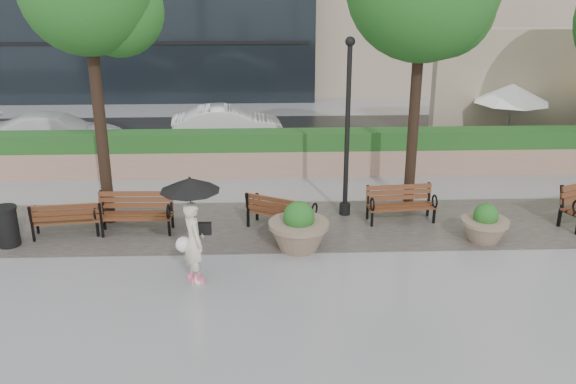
{
  "coord_description": "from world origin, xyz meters",
  "views": [
    {
      "loc": [
        -1.28,
        -11.57,
        6.27
      ],
      "look_at": [
        -0.76,
        2.42,
        1.1
      ],
      "focal_mm": 40.0,
      "sensor_mm": 36.0,
      "label": 1
    }
  ],
  "objects_px": {
    "trash_bin": "(7,227)",
    "pedestrian": "(192,220)",
    "bench_3": "(400,211)",
    "planter_right": "(485,226)",
    "bench_2": "(281,219)",
    "planter_left": "(299,231)",
    "car_right": "(227,124)",
    "bench_0": "(69,226)",
    "lamppost": "(347,140)",
    "car_left": "(58,133)",
    "bench_1": "(135,221)"
  },
  "relations": [
    {
      "from": "lamppost",
      "to": "pedestrian",
      "type": "bearing_deg",
      "value": -135.63
    },
    {
      "from": "planter_left",
      "to": "trash_bin",
      "type": "distance_m",
      "value": 6.65
    },
    {
      "from": "bench_0",
      "to": "pedestrian",
      "type": "xyz_separation_m",
      "value": [
        3.19,
        -2.32,
        1.08
      ]
    },
    {
      "from": "bench_3",
      "to": "car_right",
      "type": "distance_m",
      "value": 8.84
    },
    {
      "from": "planter_left",
      "to": "pedestrian",
      "type": "relative_size",
      "value": 0.62
    },
    {
      "from": "car_right",
      "to": "pedestrian",
      "type": "xyz_separation_m",
      "value": [
        -0.15,
        -10.4,
        0.7
      ]
    },
    {
      "from": "bench_3",
      "to": "planter_right",
      "type": "xyz_separation_m",
      "value": [
        1.72,
        -1.23,
        0.09
      ]
    },
    {
      "from": "trash_bin",
      "to": "bench_2",
      "type": "bearing_deg",
      "value": 6.36
    },
    {
      "from": "car_right",
      "to": "planter_right",
      "type": "bearing_deg",
      "value": -149.03
    },
    {
      "from": "car_left",
      "to": "car_right",
      "type": "bearing_deg",
      "value": -83.33
    },
    {
      "from": "bench_2",
      "to": "bench_3",
      "type": "distance_m",
      "value": 3.02
    },
    {
      "from": "bench_2",
      "to": "planter_right",
      "type": "bearing_deg",
      "value": -162.5
    },
    {
      "from": "trash_bin",
      "to": "car_left",
      "type": "height_order",
      "value": "car_left"
    },
    {
      "from": "planter_left",
      "to": "car_right",
      "type": "xyz_separation_m",
      "value": [
        -2.06,
        9.0,
        0.2
      ]
    },
    {
      "from": "car_left",
      "to": "pedestrian",
      "type": "distance_m",
      "value": 10.9
    },
    {
      "from": "planter_right",
      "to": "car_right",
      "type": "relative_size",
      "value": 0.28
    },
    {
      "from": "bench_2",
      "to": "planter_left",
      "type": "distance_m",
      "value": 1.2
    },
    {
      "from": "bench_3",
      "to": "planter_left",
      "type": "height_order",
      "value": "planter_left"
    },
    {
      "from": "planter_left",
      "to": "car_left",
      "type": "xyz_separation_m",
      "value": [
        -7.71,
        7.99,
        0.22
      ]
    },
    {
      "from": "car_left",
      "to": "planter_left",
      "type": "bearing_deg",
      "value": -139.51
    },
    {
      "from": "bench_2",
      "to": "trash_bin",
      "type": "relative_size",
      "value": 1.96
    },
    {
      "from": "car_left",
      "to": "lamppost",
      "type": "bearing_deg",
      "value": -127.01
    },
    {
      "from": "car_left",
      "to": "car_right",
      "type": "height_order",
      "value": "car_left"
    },
    {
      "from": "bench_1",
      "to": "bench_3",
      "type": "height_order",
      "value": "bench_1"
    },
    {
      "from": "bench_0",
      "to": "bench_2",
      "type": "distance_m",
      "value": 5.03
    },
    {
      "from": "bench_2",
      "to": "car_right",
      "type": "xyz_separation_m",
      "value": [
        -1.69,
        7.87,
        0.38
      ]
    },
    {
      "from": "bench_1",
      "to": "car_right",
      "type": "height_order",
      "value": "car_right"
    },
    {
      "from": "car_left",
      "to": "bench_1",
      "type": "bearing_deg",
      "value": -154.41
    },
    {
      "from": "bench_2",
      "to": "pedestrian",
      "type": "height_order",
      "value": "pedestrian"
    },
    {
      "from": "trash_bin",
      "to": "car_right",
      "type": "bearing_deg",
      "value": 61.87
    },
    {
      "from": "lamppost",
      "to": "car_left",
      "type": "xyz_separation_m",
      "value": [
        -9.0,
        5.96,
        -1.33
      ]
    },
    {
      "from": "planter_right",
      "to": "car_left",
      "type": "bearing_deg",
      "value": 147.42
    },
    {
      "from": "bench_2",
      "to": "lamppost",
      "type": "xyz_separation_m",
      "value": [
        1.66,
        0.9,
        1.73
      ]
    },
    {
      "from": "bench_3",
      "to": "car_left",
      "type": "height_order",
      "value": "car_left"
    },
    {
      "from": "planter_right",
      "to": "pedestrian",
      "type": "bearing_deg",
      "value": -165.59
    },
    {
      "from": "car_right",
      "to": "trash_bin",
      "type": "bearing_deg",
      "value": 146.52
    },
    {
      "from": "bench_0",
      "to": "bench_2",
      "type": "relative_size",
      "value": 0.97
    },
    {
      "from": "bench_2",
      "to": "planter_right",
      "type": "xyz_separation_m",
      "value": [
        4.71,
        -0.84,
        0.09
      ]
    },
    {
      "from": "car_left",
      "to": "pedestrian",
      "type": "height_order",
      "value": "pedestrian"
    },
    {
      "from": "trash_bin",
      "to": "car_left",
      "type": "distance_m",
      "value": 7.63
    },
    {
      "from": "bench_3",
      "to": "planter_left",
      "type": "xyz_separation_m",
      "value": [
        -2.63,
        -1.51,
        0.18
      ]
    },
    {
      "from": "bench_0",
      "to": "bench_1",
      "type": "bearing_deg",
      "value": 179.59
    },
    {
      "from": "bench_0",
      "to": "lamppost",
      "type": "height_order",
      "value": "lamppost"
    },
    {
      "from": "bench_3",
      "to": "lamppost",
      "type": "bearing_deg",
      "value": 153.59
    },
    {
      "from": "planter_right",
      "to": "trash_bin",
      "type": "distance_m",
      "value": 10.99
    },
    {
      "from": "bench_0",
      "to": "planter_left",
      "type": "height_order",
      "value": "planter_left"
    },
    {
      "from": "lamppost",
      "to": "planter_right",
      "type": "bearing_deg",
      "value": -29.7
    },
    {
      "from": "bench_0",
      "to": "bench_3",
      "type": "height_order",
      "value": "bench_3"
    },
    {
      "from": "planter_right",
      "to": "car_left",
      "type": "height_order",
      "value": "car_left"
    },
    {
      "from": "trash_bin",
      "to": "pedestrian",
      "type": "relative_size",
      "value": 0.41
    }
  ]
}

